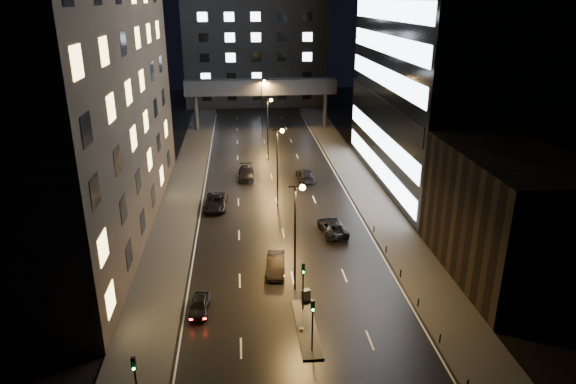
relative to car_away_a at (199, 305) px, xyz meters
name	(u,v)px	position (x,y,z in m)	size (l,w,h in m)	color
ground	(271,176)	(8.42, 34.82, -0.65)	(160.00, 160.00, 0.00)	black
sidewalk_left	(184,190)	(-4.08, 29.82, -0.57)	(5.00, 110.00, 0.15)	#383533
sidewalk_right	(361,184)	(20.92, 29.82, -0.57)	(5.00, 110.00, 0.15)	#383533
building_left	(61,49)	(-14.08, 18.82, 19.35)	(15.00, 48.00, 40.00)	#2D2319
building_right_low	(508,216)	(28.42, 3.82, 5.35)	(10.00, 18.00, 12.00)	black
building_right_glass	(462,18)	(33.42, 30.82, 21.85)	(20.00, 36.00, 45.00)	black
building_far	(255,52)	(8.42, 92.82, 11.85)	(34.00, 14.00, 25.00)	#333335
skybridge	(261,88)	(8.42, 64.82, 7.69)	(30.00, 3.00, 10.00)	#333335
median_island	(307,328)	(8.72, -3.18, -0.57)	(1.60, 8.00, 0.15)	#383533
traffic_signal_near	(303,279)	(8.72, -0.69, 2.44)	(0.28, 0.34, 4.40)	black
traffic_signal_far	(313,317)	(8.72, -6.19, 2.44)	(0.28, 0.34, 4.40)	black
traffic_signal_corner	(135,377)	(-3.08, -11.19, 2.29)	(0.28, 0.34, 4.40)	black
bollard_row	(409,288)	(18.62, 1.32, -0.20)	(0.12, 25.12, 0.90)	black
streetlight_near	(297,224)	(8.58, 2.82, 5.85)	(1.45, 0.50, 10.15)	black
streetlight_mid_a	(279,158)	(8.58, 22.82, 5.85)	(1.45, 0.50, 10.15)	black
streetlight_mid_b	(269,122)	(8.58, 42.82, 5.85)	(1.45, 0.50, 10.15)	black
streetlight_far	(262,99)	(8.58, 62.82, 5.85)	(1.45, 0.50, 10.15)	black
car_away_a	(199,305)	(0.00, 0.00, 0.00)	(1.53, 3.80, 1.30)	black
car_away_b	(276,265)	(6.92, 6.16, 0.15)	(1.70, 4.86, 1.60)	black
car_away_c	(216,202)	(0.59, 23.05, 0.17)	(2.71, 5.89, 1.64)	black
car_away_d	(246,173)	(4.64, 34.36, 0.15)	(2.23, 5.49, 1.59)	black
car_toward_a	(332,227)	(13.95, 14.35, 0.12)	(2.56, 5.55, 1.54)	black
car_toward_b	(305,175)	(13.20, 32.61, 0.15)	(2.23, 5.50, 1.59)	black
utility_cabinet	(306,296)	(9.12, 0.52, 0.08)	(0.72, 0.50, 1.15)	#494A4C
cone_a	(301,329)	(8.23, -3.64, -0.37)	(0.39, 0.39, 0.55)	red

